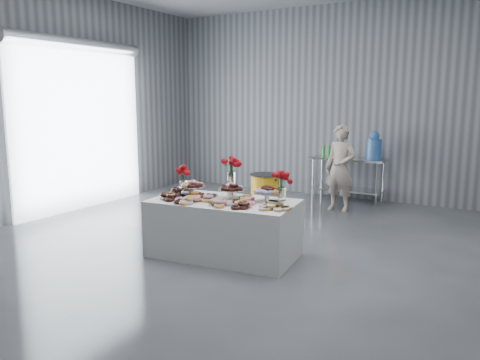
% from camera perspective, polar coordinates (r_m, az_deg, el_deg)
% --- Properties ---
extents(ground, '(9.00, 9.00, 0.00)m').
position_cam_1_polar(ground, '(6.32, -1.11, -9.23)').
color(ground, '#3A3D42').
rests_on(ground, ground).
extents(room_walls, '(8.04, 9.04, 4.02)m').
position_cam_1_polar(room_walls, '(6.21, -3.08, 15.13)').
color(room_walls, gray).
rests_on(room_walls, ground).
extents(display_table, '(2.00, 1.21, 0.75)m').
position_cam_1_polar(display_table, '(6.24, -1.99, -5.88)').
color(display_table, white).
rests_on(display_table, ground).
extents(prep_table, '(1.50, 0.60, 0.90)m').
position_cam_1_polar(prep_table, '(9.73, 13.02, 1.04)').
color(prep_table, silver).
rests_on(prep_table, ground).
extents(donut_mounds, '(1.89, 1.01, 0.09)m').
position_cam_1_polar(donut_mounds, '(6.10, -2.27, -2.19)').
color(donut_mounds, tan).
rests_on(donut_mounds, display_table).
extents(cake_stand_left, '(0.36, 0.36, 0.17)m').
position_cam_1_polar(cake_stand_left, '(6.50, -5.81, -0.62)').
color(cake_stand_left, silver).
rests_on(cake_stand_left, display_table).
extents(cake_stand_mid, '(0.36, 0.36, 0.17)m').
position_cam_1_polar(cake_stand_mid, '(6.23, -1.01, -1.03)').
color(cake_stand_mid, silver).
rests_on(cake_stand_mid, display_table).
extents(cake_stand_right, '(0.36, 0.36, 0.17)m').
position_cam_1_polar(cake_stand_right, '(6.04, 3.30, -1.39)').
color(cake_stand_right, silver).
rests_on(cake_stand_right, display_table).
extents(danish_pile, '(0.48, 0.48, 0.11)m').
position_cam_1_polar(danish_pile, '(5.72, 4.12, -2.91)').
color(danish_pile, white).
rests_on(danish_pile, display_table).
extents(bouquet_left, '(0.26, 0.26, 0.42)m').
position_cam_1_polar(bouquet_left, '(6.66, -6.91, 0.97)').
color(bouquet_left, white).
rests_on(bouquet_left, display_table).
extents(bouquet_right, '(0.26, 0.26, 0.42)m').
position_cam_1_polar(bouquet_right, '(6.11, 5.13, 0.19)').
color(bouquet_right, white).
rests_on(bouquet_right, display_table).
extents(bouquet_center, '(0.26, 0.26, 0.57)m').
position_cam_1_polar(bouquet_center, '(6.41, -1.08, 1.44)').
color(bouquet_center, silver).
rests_on(bouquet_center, display_table).
extents(water_jug, '(0.28, 0.28, 0.55)m').
position_cam_1_polar(water_jug, '(9.53, 16.01, 3.94)').
color(water_jug, '#3C7BCC').
rests_on(water_jug, prep_table).
extents(drink_bottles, '(0.54, 0.08, 0.27)m').
position_cam_1_polar(drink_bottles, '(9.68, 11.13, 3.54)').
color(drink_bottles, '#268C33').
rests_on(drink_bottles, prep_table).
extents(person, '(0.63, 0.46, 1.61)m').
position_cam_1_polar(person, '(8.87, 12.13, 1.44)').
color(person, '#CC8C93').
rests_on(person, ground).
extents(trash_barrel, '(0.56, 0.56, 0.71)m').
position_cam_1_polar(trash_barrel, '(8.62, 3.04, -1.59)').
color(trash_barrel, orange).
rests_on(trash_barrel, ground).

